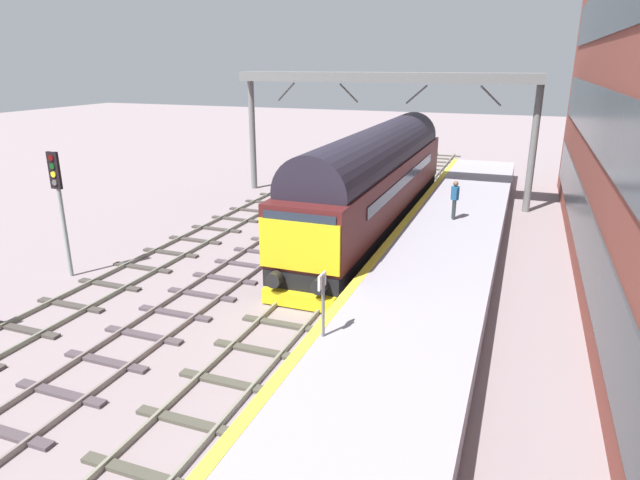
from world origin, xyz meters
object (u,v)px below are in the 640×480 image
(signal_post_mid, at_px, (59,197))
(platform_number_sign, at_px, (323,295))
(diesel_locomotive, at_px, (376,177))
(waiting_passenger, at_px, (455,196))

(signal_post_mid, height_order, platform_number_sign, signal_post_mid)
(diesel_locomotive, relative_size, platform_number_sign, 11.26)
(diesel_locomotive, height_order, waiting_passenger, diesel_locomotive)
(signal_post_mid, bearing_deg, platform_number_sign, -14.52)
(diesel_locomotive, bearing_deg, platform_number_sign, -80.74)
(diesel_locomotive, relative_size, signal_post_mid, 4.04)
(diesel_locomotive, bearing_deg, signal_post_mid, -133.05)
(diesel_locomotive, relative_size, waiting_passenger, 11.10)
(signal_post_mid, height_order, waiting_passenger, signal_post_mid)
(diesel_locomotive, height_order, platform_number_sign, diesel_locomotive)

